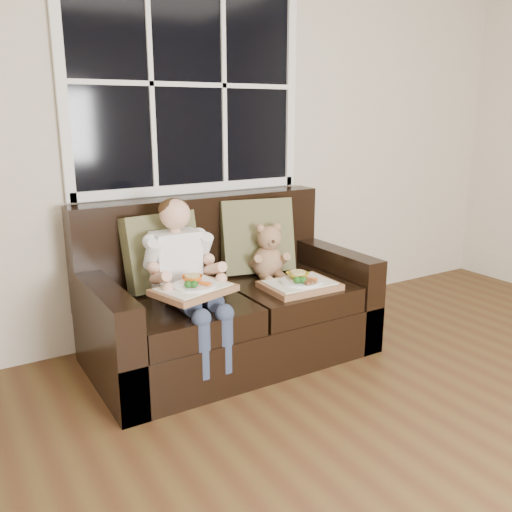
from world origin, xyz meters
TOP-DOWN VIEW (x-y plane):
  - window_back at (-0.61, 2.48)m, footprint 1.62×0.04m
  - loveseat at (-0.61, 2.02)m, footprint 1.70×0.92m
  - pillow_left at (-0.96, 2.17)m, footprint 0.47×0.25m
  - pillow_right at (-0.29, 2.17)m, footprint 0.52×0.32m
  - child at (-0.94, 1.90)m, footprint 0.39×0.60m
  - teddy_bear at (-0.30, 2.01)m, footprint 0.25×0.30m
  - tray_left at (-0.96, 1.72)m, footprint 0.47×0.40m
  - tray_right at (-0.26, 1.72)m, footprint 0.44×0.34m

SIDE VIEW (x-z plane):
  - loveseat at x=-0.61m, z-range -0.17..0.79m
  - tray_right at x=-0.26m, z-range 0.43..0.53m
  - tray_left at x=-0.96m, z-range 0.53..0.62m
  - teddy_bear at x=-0.30m, z-range 0.41..0.78m
  - child at x=-0.94m, z-range 0.21..1.08m
  - pillow_left at x=-0.96m, z-range 0.44..0.91m
  - pillow_right at x=-0.29m, z-range 0.44..0.94m
  - window_back at x=-0.61m, z-range 0.96..2.33m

